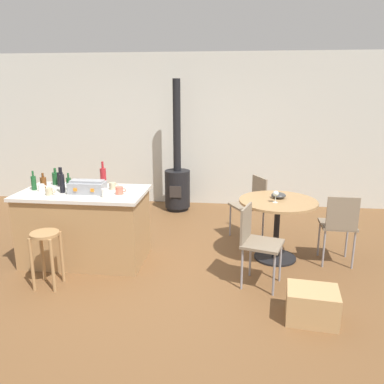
{
  "coord_description": "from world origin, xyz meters",
  "views": [
    {
      "loc": [
        0.98,
        -4.2,
        2.09
      ],
      "look_at": [
        0.45,
        0.28,
        0.89
      ],
      "focal_mm": 36.59,
      "sensor_mm": 36.0,
      "label": 1
    }
  ],
  "objects_px": {
    "bottle_1": "(103,176)",
    "cup_4": "(42,188)",
    "bottle_2": "(62,183)",
    "wine_glass": "(276,194)",
    "cardboard_box": "(312,305)",
    "folding_chair_far": "(251,202)",
    "cup_2": "(113,186)",
    "wood_stove": "(177,180)",
    "toolbox": "(87,187)",
    "bottle_5": "(60,179)",
    "bottle_3": "(34,183)",
    "folding_chair_near": "(339,223)",
    "dining_table": "(277,214)",
    "cup_3": "(105,193)",
    "wooden_stool": "(46,248)",
    "bottle_4": "(69,184)",
    "bottle_6": "(56,178)",
    "cup_1": "(120,190)",
    "cup_0": "(49,191)",
    "kitchen_island": "(85,226)",
    "folding_chair_left": "(256,239)",
    "serving_bowl": "(279,195)",
    "bottle_0": "(43,182)"
  },
  "relations": [
    {
      "from": "wooden_stool",
      "to": "cardboard_box",
      "type": "relative_size",
      "value": 1.34
    },
    {
      "from": "bottle_6",
      "to": "cup_4",
      "type": "xyz_separation_m",
      "value": [
        -0.02,
        -0.33,
        -0.04
      ]
    },
    {
      "from": "wooden_stool",
      "to": "toolbox",
      "type": "relative_size",
      "value": 1.5
    },
    {
      "from": "cup_3",
      "to": "cardboard_box",
      "type": "bearing_deg",
      "value": -19.84
    },
    {
      "from": "cup_1",
      "to": "kitchen_island",
      "type": "bearing_deg",
      "value": 170.32
    },
    {
      "from": "bottle_5",
      "to": "wine_glass",
      "type": "relative_size",
      "value": 1.68
    },
    {
      "from": "wooden_stool",
      "to": "bottle_2",
      "type": "height_order",
      "value": "bottle_2"
    },
    {
      "from": "cup_0",
      "to": "bottle_0",
      "type": "bearing_deg",
      "value": 126.71
    },
    {
      "from": "bottle_4",
      "to": "wine_glass",
      "type": "bearing_deg",
      "value": 4.05
    },
    {
      "from": "folding_chair_far",
      "to": "cup_2",
      "type": "bearing_deg",
      "value": -153.1
    },
    {
      "from": "dining_table",
      "to": "cup_2",
      "type": "bearing_deg",
      "value": -174.95
    },
    {
      "from": "wood_stove",
      "to": "toolbox",
      "type": "xyz_separation_m",
      "value": [
        -0.72,
        -2.28,
        0.42
      ]
    },
    {
      "from": "cup_3",
      "to": "bottle_6",
      "type": "bearing_deg",
      "value": 147.57
    },
    {
      "from": "kitchen_island",
      "to": "toolbox",
      "type": "height_order",
      "value": "toolbox"
    },
    {
      "from": "wood_stove",
      "to": "cup_0",
      "type": "distance_m",
      "value": 2.69
    },
    {
      "from": "folding_chair_near",
      "to": "dining_table",
      "type": "bearing_deg",
      "value": 173.09
    },
    {
      "from": "wine_glass",
      "to": "cardboard_box",
      "type": "relative_size",
      "value": 0.31
    },
    {
      "from": "bottle_2",
      "to": "wine_glass",
      "type": "relative_size",
      "value": 2.12
    },
    {
      "from": "bottle_6",
      "to": "cup_1",
      "type": "relative_size",
      "value": 1.72
    },
    {
      "from": "bottle_6",
      "to": "toolbox",
      "type": "bearing_deg",
      "value": -32.34
    },
    {
      "from": "wood_stove",
      "to": "cup_4",
      "type": "height_order",
      "value": "wood_stove"
    },
    {
      "from": "bottle_1",
      "to": "cup_4",
      "type": "xyz_separation_m",
      "value": [
        -0.65,
        -0.35,
        -0.08
      ]
    },
    {
      "from": "cup_4",
      "to": "bottle_3",
      "type": "bearing_deg",
      "value": 161.65
    },
    {
      "from": "folding_chair_left",
      "to": "cup_3",
      "type": "relative_size",
      "value": 7.81
    },
    {
      "from": "wooden_stool",
      "to": "cup_4",
      "type": "xyz_separation_m",
      "value": [
        -0.34,
        0.66,
        0.49
      ]
    },
    {
      "from": "cup_1",
      "to": "wine_glass",
      "type": "bearing_deg",
      "value": 9.16
    },
    {
      "from": "folding_chair_left",
      "to": "bottle_2",
      "type": "distance_m",
      "value": 2.35
    },
    {
      "from": "folding_chair_near",
      "to": "bottle_3",
      "type": "relative_size",
      "value": 3.77
    },
    {
      "from": "bottle_5",
      "to": "cup_0",
      "type": "xyz_separation_m",
      "value": [
        0.06,
        -0.42,
        -0.05
      ]
    },
    {
      "from": "wooden_stool",
      "to": "cup_0",
      "type": "height_order",
      "value": "cup_0"
    },
    {
      "from": "wooden_stool",
      "to": "folding_chair_left",
      "type": "distance_m",
      "value": 2.25
    },
    {
      "from": "toolbox",
      "to": "cup_0",
      "type": "xyz_separation_m",
      "value": [
        -0.41,
        -0.14,
        -0.03
      ]
    },
    {
      "from": "cup_2",
      "to": "bottle_3",
      "type": "bearing_deg",
      "value": -171.75
    },
    {
      "from": "bottle_4",
      "to": "serving_bowl",
      "type": "height_order",
      "value": "bottle_4"
    },
    {
      "from": "folding_chair_near",
      "to": "bottle_5",
      "type": "xyz_separation_m",
      "value": [
        -3.44,
        -0.01,
        0.45
      ]
    },
    {
      "from": "folding_chair_far",
      "to": "cup_0",
      "type": "height_order",
      "value": "cup_0"
    },
    {
      "from": "cardboard_box",
      "to": "folding_chair_far",
      "type": "bearing_deg",
      "value": 104.03
    },
    {
      "from": "bottle_5",
      "to": "bottle_3",
      "type": "bearing_deg",
      "value": -137.49
    },
    {
      "from": "bottle_5",
      "to": "cup_1",
      "type": "relative_size",
      "value": 1.93
    },
    {
      "from": "dining_table",
      "to": "cup_3",
      "type": "height_order",
      "value": "cup_3"
    },
    {
      "from": "folding_chair_left",
      "to": "bottle_5",
      "type": "distance_m",
      "value": 2.56
    },
    {
      "from": "bottle_4",
      "to": "cardboard_box",
      "type": "xyz_separation_m",
      "value": [
        2.75,
        -1.07,
        -0.82
      ]
    },
    {
      "from": "wood_stove",
      "to": "serving_bowl",
      "type": "relative_size",
      "value": 12.47
    },
    {
      "from": "folding_chair_near",
      "to": "folding_chair_left",
      "type": "distance_m",
      "value": 1.18
    },
    {
      "from": "bottle_1",
      "to": "serving_bowl",
      "type": "relative_size",
      "value": 1.71
    },
    {
      "from": "toolbox",
      "to": "cup_4",
      "type": "xyz_separation_m",
      "value": [
        -0.59,
        0.03,
        -0.03
      ]
    },
    {
      "from": "cup_0",
      "to": "toolbox",
      "type": "bearing_deg",
      "value": 18.9
    },
    {
      "from": "bottle_0",
      "to": "bottle_4",
      "type": "xyz_separation_m",
      "value": [
        0.35,
        -0.05,
        0.01
      ]
    },
    {
      "from": "folding_chair_far",
      "to": "toolbox",
      "type": "distance_m",
      "value": 2.28
    },
    {
      "from": "bottle_5",
      "to": "toolbox",
      "type": "bearing_deg",
      "value": -31.29
    }
  ]
}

